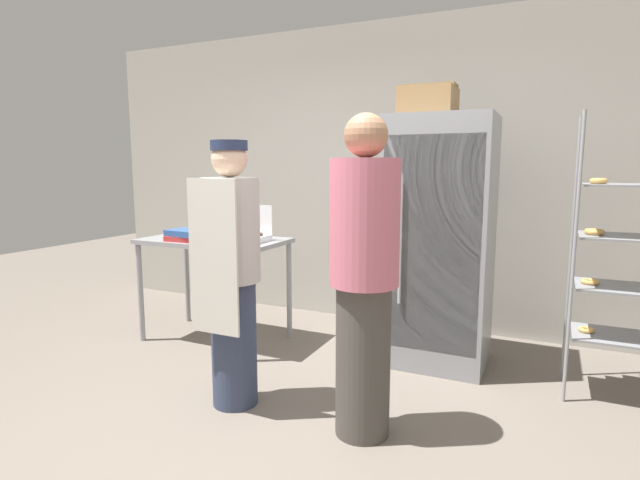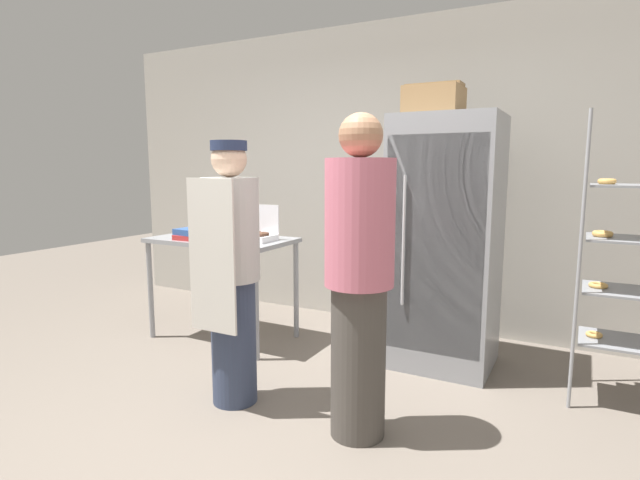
{
  "view_description": "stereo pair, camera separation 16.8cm",
  "coord_description": "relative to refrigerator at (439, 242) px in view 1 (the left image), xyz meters",
  "views": [
    {
      "loc": [
        1.31,
        -2.13,
        1.47
      ],
      "look_at": [
        0.01,
        0.67,
        1.01
      ],
      "focal_mm": 28.0,
      "sensor_mm": 36.0,
      "label": 1
    },
    {
      "loc": [
        1.46,
        -2.05,
        1.47
      ],
      "look_at": [
        0.01,
        0.67,
        1.01
      ],
      "focal_mm": 28.0,
      "sensor_mm": 36.0,
      "label": 2
    }
  ],
  "objects": [
    {
      "name": "ground_plane",
      "position": [
        -0.58,
        -1.54,
        -0.91
      ],
      "size": [
        14.0,
        14.0,
        0.0
      ],
      "primitive_type": "plane",
      "color": "#6B6056"
    },
    {
      "name": "back_wall",
      "position": [
        -0.58,
        0.85,
        0.47
      ],
      "size": [
        6.4,
        0.12,
        2.76
      ],
      "primitive_type": "cube",
      "color": "#ADA89E",
      "rests_on": "ground_plane"
    },
    {
      "name": "refrigerator",
      "position": [
        0.0,
        0.0,
        0.0
      ],
      "size": [
        0.73,
        0.67,
        1.82
      ],
      "color": "gray",
      "rests_on": "ground_plane"
    },
    {
      "name": "baking_rack",
      "position": [
        1.2,
        -0.12,
        -0.02
      ],
      "size": [
        0.66,
        0.45,
        1.79
      ],
      "color": "#93969B",
      "rests_on": "ground_plane"
    },
    {
      "name": "prep_counter",
      "position": [
        -1.8,
        -0.31,
        -0.14
      ],
      "size": [
        1.18,
        0.67,
        0.87
      ],
      "color": "gray",
      "rests_on": "ground_plane"
    },
    {
      "name": "donut_box",
      "position": [
        -1.44,
        -0.3,
        0.0
      ],
      "size": [
        0.25,
        0.24,
        0.29
      ],
      "color": "white",
      "rests_on": "prep_counter"
    },
    {
      "name": "blender_pitcher",
      "position": [
        -1.77,
        -0.08,
        0.08
      ],
      "size": [
        0.14,
        0.14,
        0.29
      ],
      "color": "black",
      "rests_on": "prep_counter"
    },
    {
      "name": "binder_stack",
      "position": [
        -1.93,
        -0.48,
        -0.0
      ],
      "size": [
        0.33,
        0.24,
        0.09
      ],
      "color": "#B72D2D",
      "rests_on": "prep_counter"
    },
    {
      "name": "cardboard_storage_box",
      "position": [
        -0.12,
        0.03,
        1.02
      ],
      "size": [
        0.39,
        0.35,
        0.22
      ],
      "color": "#937047",
      "rests_on": "refrigerator"
    },
    {
      "name": "person_baker",
      "position": [
        -0.99,
        -1.23,
        -0.07
      ],
      "size": [
        0.34,
        0.36,
        1.62
      ],
      "color": "#333D56",
      "rests_on": "ground_plane"
    },
    {
      "name": "person_customer",
      "position": [
        -0.15,
        -1.22,
        -0.03
      ],
      "size": [
        0.37,
        0.37,
        1.74
      ],
      "color": "#47423D",
      "rests_on": "ground_plane"
    }
  ]
}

